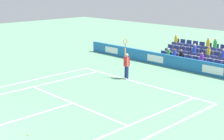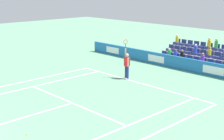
# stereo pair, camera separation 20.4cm
# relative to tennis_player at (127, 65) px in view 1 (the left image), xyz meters

# --- Properties ---
(line_baseline) EXTENTS (10.97, 0.10, 0.01)m
(line_baseline) POSITION_rel_tennis_player_xyz_m (-1.28, 0.09, -0.99)
(line_baseline) COLOR white
(line_baseline) RESTS_ON ground
(line_service) EXTENTS (8.23, 0.10, 0.01)m
(line_service) POSITION_rel_tennis_player_xyz_m (-1.28, 5.58, -0.99)
(line_service) COLOR white
(line_service) RESTS_ON ground
(line_centre_service) EXTENTS (0.10, 6.40, 0.01)m
(line_centre_service) POSITION_rel_tennis_player_xyz_m (-1.28, 8.78, -0.99)
(line_centre_service) COLOR white
(line_centre_service) RESTS_ON ground
(line_singles_sideline_left) EXTENTS (0.10, 11.89, 0.01)m
(line_singles_sideline_left) POSITION_rel_tennis_player_xyz_m (2.83, 6.04, -0.99)
(line_singles_sideline_left) COLOR white
(line_singles_sideline_left) RESTS_ON ground
(line_singles_sideline_right) EXTENTS (0.10, 11.89, 0.01)m
(line_singles_sideline_right) POSITION_rel_tennis_player_xyz_m (-5.40, 6.04, -0.99)
(line_singles_sideline_right) COLOR white
(line_singles_sideline_right) RESTS_ON ground
(line_doubles_sideline_left) EXTENTS (0.10, 11.89, 0.01)m
(line_doubles_sideline_left) POSITION_rel_tennis_player_xyz_m (4.20, 6.04, -0.99)
(line_doubles_sideline_left) COLOR white
(line_doubles_sideline_left) RESTS_ON ground
(line_doubles_sideline_right) EXTENTS (0.10, 11.89, 0.01)m
(line_doubles_sideline_right) POSITION_rel_tennis_player_xyz_m (-6.77, 6.04, -0.99)
(line_doubles_sideline_right) COLOR white
(line_doubles_sideline_right) RESTS_ON ground
(line_centre_mark) EXTENTS (0.10, 0.20, 0.01)m
(line_centre_mark) POSITION_rel_tennis_player_xyz_m (-1.28, 0.19, -0.99)
(line_centre_mark) COLOR white
(line_centre_mark) RESTS_ON ground
(sponsor_barrier) EXTENTS (20.39, 0.22, 0.97)m
(sponsor_barrier) POSITION_rel_tennis_player_xyz_m (-1.28, -4.82, -0.50)
(sponsor_barrier) COLOR #1E66AD
(sponsor_barrier) RESTS_ON ground
(tennis_player) EXTENTS (0.51, 0.42, 2.85)m
(tennis_player) POSITION_rel_tennis_player_xyz_m (0.00, 0.00, 0.00)
(tennis_player) COLOR navy
(tennis_player) RESTS_ON ground
(stadium_stand) EXTENTS (6.20, 2.85, 2.21)m
(stadium_stand) POSITION_rel_tennis_player_xyz_m (-1.27, -7.13, -0.44)
(stadium_stand) COLOR gray
(stadium_stand) RESTS_ON ground
(loose_tennis_ball) EXTENTS (0.07, 0.07, 0.07)m
(loose_tennis_ball) POSITION_rel_tennis_player_xyz_m (-3.09, 9.34, -0.96)
(loose_tennis_ball) COLOR #D1E533
(loose_tennis_ball) RESTS_ON ground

